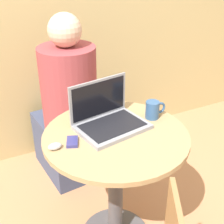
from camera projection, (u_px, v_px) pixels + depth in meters
name	position (u px, v px, depth m)	size (l,w,h in m)	color
round_table	(116.00, 166.00, 1.67)	(0.74, 0.74, 0.74)	#4C4C51
laptop	(108.00, 118.00, 1.62)	(0.39, 0.31, 0.23)	gray
cell_phone	(72.00, 142.00, 1.49)	(0.08, 0.10, 0.02)	navy
computer_mouse	(55.00, 146.00, 1.45)	(0.07, 0.04, 0.03)	#B2B2B7
coffee_cup	(153.00, 110.00, 1.70)	(0.12, 0.07, 0.10)	#335684
person_seated	(67.00, 115.00, 2.22)	(0.40, 0.59, 1.24)	#3D4766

